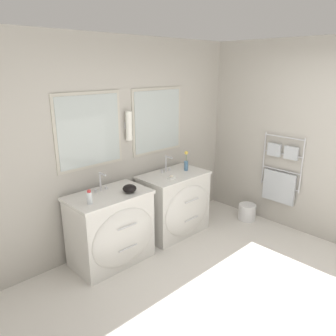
{
  "coord_description": "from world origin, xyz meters",
  "views": [
    {
      "loc": [
        -2.38,
        -1.1,
        2.24
      ],
      "look_at": [
        0.14,
        1.53,
        1.11
      ],
      "focal_mm": 35.0,
      "sensor_mm": 36.0,
      "label": 1
    }
  ],
  "objects_px": {
    "waste_bin": "(247,212)",
    "toiletry_bottle": "(89,197)",
    "flower_vase": "(186,163)",
    "vanity_left": "(112,229)",
    "amenity_bowl": "(129,189)",
    "vanity_right": "(175,204)"
  },
  "relations": [
    {
      "from": "vanity_left",
      "to": "vanity_right",
      "type": "bearing_deg",
      "value": 0.0
    },
    {
      "from": "amenity_bowl",
      "to": "waste_bin",
      "type": "relative_size",
      "value": 0.61
    },
    {
      "from": "toiletry_bottle",
      "to": "flower_vase",
      "type": "bearing_deg",
      "value": 3.25
    },
    {
      "from": "toiletry_bottle",
      "to": "amenity_bowl",
      "type": "relative_size",
      "value": 0.96
    },
    {
      "from": "amenity_bowl",
      "to": "waste_bin",
      "type": "distance_m",
      "value": 2.1
    },
    {
      "from": "flower_vase",
      "to": "vanity_right",
      "type": "bearing_deg",
      "value": -172.39
    },
    {
      "from": "toiletry_bottle",
      "to": "flower_vase",
      "type": "height_order",
      "value": "flower_vase"
    },
    {
      "from": "toiletry_bottle",
      "to": "waste_bin",
      "type": "relative_size",
      "value": 0.58
    },
    {
      "from": "amenity_bowl",
      "to": "flower_vase",
      "type": "bearing_deg",
      "value": 6.54
    },
    {
      "from": "vanity_right",
      "to": "amenity_bowl",
      "type": "xyz_separation_m",
      "value": [
        -0.84,
        -0.09,
        0.47
      ]
    },
    {
      "from": "vanity_left",
      "to": "toiletry_bottle",
      "type": "relative_size",
      "value": 6.08
    },
    {
      "from": "vanity_left",
      "to": "amenity_bowl",
      "type": "height_order",
      "value": "amenity_bowl"
    },
    {
      "from": "vanity_right",
      "to": "amenity_bowl",
      "type": "relative_size",
      "value": 5.84
    },
    {
      "from": "toiletry_bottle",
      "to": "vanity_left",
      "type": "bearing_deg",
      "value": 11.1
    },
    {
      "from": "waste_bin",
      "to": "toiletry_bottle",
      "type": "bearing_deg",
      "value": 170.25
    },
    {
      "from": "amenity_bowl",
      "to": "vanity_left",
      "type": "bearing_deg",
      "value": 156.01
    },
    {
      "from": "vanity_left",
      "to": "toiletry_bottle",
      "type": "xyz_separation_m",
      "value": [
        -0.29,
        -0.06,
        0.49
      ]
    },
    {
      "from": "vanity_right",
      "to": "flower_vase",
      "type": "distance_m",
      "value": 0.58
    },
    {
      "from": "vanity_left",
      "to": "flower_vase",
      "type": "height_order",
      "value": "flower_vase"
    },
    {
      "from": "vanity_right",
      "to": "flower_vase",
      "type": "bearing_deg",
      "value": 7.61
    },
    {
      "from": "vanity_left",
      "to": "flower_vase",
      "type": "distance_m",
      "value": 1.39
    },
    {
      "from": "amenity_bowl",
      "to": "flower_vase",
      "type": "height_order",
      "value": "flower_vase"
    }
  ]
}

